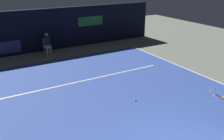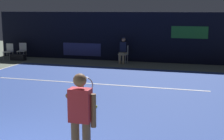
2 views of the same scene
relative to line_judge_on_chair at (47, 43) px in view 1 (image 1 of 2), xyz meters
The scene contains 7 objects.
ground_plane 6.80m from the line_judge_on_chair, 88.58° to the right, with size 30.97×30.97×0.00m, color gray.
court_surface 6.80m from the line_judge_on_chair, 88.58° to the right, with size 10.45×10.90×0.01m, color #3856B2.
line_sideline_left 8.64m from the line_judge_on_chair, 51.69° to the right, with size 0.10×10.90×0.01m, color white.
line_service 4.90m from the line_judge_on_chair, 88.02° to the right, with size 8.15×0.10×0.01m, color white.
back_wall 1.06m from the line_judge_on_chair, 79.04° to the left, with size 15.36×0.33×2.60m.
line_judge_on_chair is the anchor object (origin of this frame).
tennis_ball 7.73m from the line_judge_on_chair, 81.81° to the right, with size 0.07×0.07×0.07m, color #CCE033.
Camera 1 is at (-4.17, -3.35, 4.60)m, focal length 40.21 mm.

